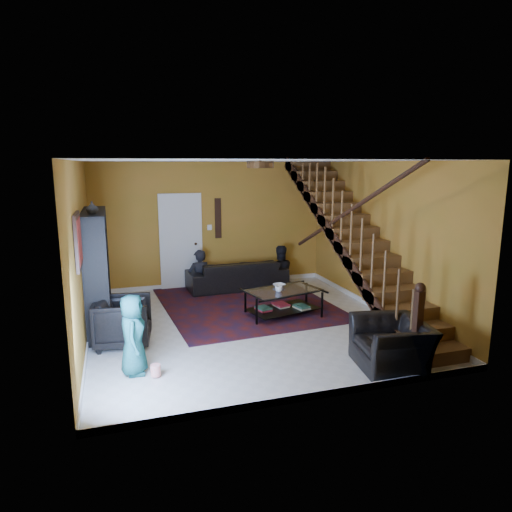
# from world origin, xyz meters

# --- Properties ---
(floor) EXTENTS (5.50, 5.50, 0.00)m
(floor) POSITION_xyz_m (0.00, 0.00, 0.00)
(floor) COLOR beige
(floor) RESTS_ON ground
(room) EXTENTS (5.50, 5.50, 5.50)m
(room) POSITION_xyz_m (-1.33, 1.33, 0.05)
(room) COLOR #B77328
(room) RESTS_ON ground
(staircase) EXTENTS (0.95, 5.02, 3.18)m
(staircase) POSITION_xyz_m (2.12, -0.00, 1.40)
(staircase) COLOR brown
(staircase) RESTS_ON floor
(bookshelf) EXTENTS (0.35, 1.80, 2.00)m
(bookshelf) POSITION_xyz_m (-2.40, 0.60, 0.96)
(bookshelf) COLOR black
(bookshelf) RESTS_ON floor
(door) EXTENTS (0.82, 0.05, 2.05)m
(door) POSITION_xyz_m (-0.70, 2.73, 1.02)
(door) COLOR silver
(door) RESTS_ON floor
(framed_picture) EXTENTS (0.04, 0.74, 0.74)m
(framed_picture) POSITION_xyz_m (-2.57, -0.90, 1.75)
(framed_picture) COLOR maroon
(framed_picture) RESTS_ON room
(wall_hanging) EXTENTS (0.14, 0.03, 0.90)m
(wall_hanging) POSITION_xyz_m (0.15, 2.73, 1.55)
(wall_hanging) COLOR black
(wall_hanging) RESTS_ON room
(ceiling_fixture) EXTENTS (0.40, 0.40, 0.10)m
(ceiling_fixture) POSITION_xyz_m (0.00, -0.80, 2.74)
(ceiling_fixture) COLOR #3F2814
(ceiling_fixture) RESTS_ON room
(rug) EXTENTS (3.39, 3.80, 0.02)m
(rug) POSITION_xyz_m (0.33, 1.17, 0.01)
(rug) COLOR #44100C
(rug) RESTS_ON floor
(sofa) EXTENTS (2.23, 0.95, 0.64)m
(sofa) POSITION_xyz_m (0.46, 2.30, 0.32)
(sofa) COLOR black
(sofa) RESTS_ON floor
(armchair_left) EXTENTS (0.93, 0.91, 0.75)m
(armchair_left) POSITION_xyz_m (-2.05, -0.32, 0.37)
(armchair_left) COLOR black
(armchair_left) RESTS_ON floor
(armchair_right) EXTENTS (1.04, 1.14, 0.66)m
(armchair_right) POSITION_xyz_m (1.42, -2.25, 0.33)
(armchair_right) COLOR black
(armchair_right) RESTS_ON floor
(person_adult_a) EXTENTS (0.53, 0.37, 1.38)m
(person_adult_a) POSITION_xyz_m (-0.37, 2.35, 0.24)
(person_adult_a) COLOR black
(person_adult_a) RESTS_ON sofa
(person_adult_b) EXTENTS (0.69, 0.55, 1.37)m
(person_adult_b) POSITION_xyz_m (1.50, 2.35, 0.23)
(person_adult_b) COLOR black
(person_adult_b) RESTS_ON sofa
(person_child) EXTENTS (0.40, 0.57, 1.09)m
(person_child) POSITION_xyz_m (-1.95, -1.38, 0.55)
(person_child) COLOR #175A5A
(person_child) RESTS_ON armchair_left
(coffee_table) EXTENTS (1.44, 1.05, 0.50)m
(coffee_table) POSITION_xyz_m (0.78, 0.23, 0.29)
(coffee_table) COLOR black
(coffee_table) RESTS_ON floor
(cup_a) EXTENTS (0.17, 0.17, 0.10)m
(cup_a) POSITION_xyz_m (0.66, 0.14, 0.54)
(cup_a) COLOR #999999
(cup_a) RESTS_ON coffee_table
(cup_b) EXTENTS (0.10, 0.10, 0.08)m
(cup_b) POSITION_xyz_m (0.65, 0.18, 0.54)
(cup_b) COLOR #999999
(cup_b) RESTS_ON coffee_table
(bowl) EXTENTS (0.27, 0.27, 0.05)m
(bowl) POSITION_xyz_m (0.78, 0.45, 0.52)
(bowl) COLOR #999999
(bowl) RESTS_ON coffee_table
(vase) EXTENTS (0.18, 0.18, 0.19)m
(vase) POSITION_xyz_m (-2.41, 0.10, 2.10)
(vase) COLOR #999999
(vase) RESTS_ON bookshelf
(popcorn_bucket) EXTENTS (0.16, 0.16, 0.15)m
(popcorn_bucket) POSITION_xyz_m (-1.69, -1.58, 0.10)
(popcorn_bucket) COLOR red
(popcorn_bucket) RESTS_ON rug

